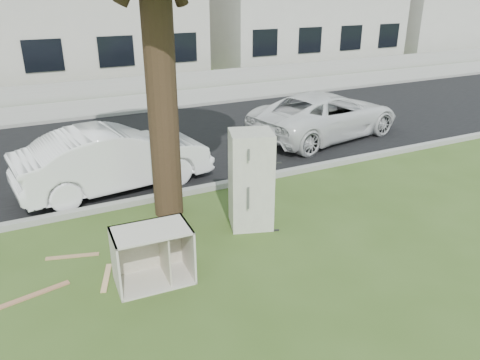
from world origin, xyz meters
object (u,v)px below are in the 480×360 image
car_center (115,158)px  car_right (326,115)px  fridge (251,180)px  cabinet (153,256)px

car_center → car_right: bearing=-87.9°
fridge → car_center: fridge is taller
cabinet → car_center: size_ratio=0.27×
fridge → car_right: 5.86m
car_right → car_center: bearing=88.7°
cabinet → car_right: bearing=38.9°
car_center → car_right: 6.30m
fridge → car_center: size_ratio=0.43×
cabinet → car_center: bearing=88.0°
car_center → car_right: car_center is taller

